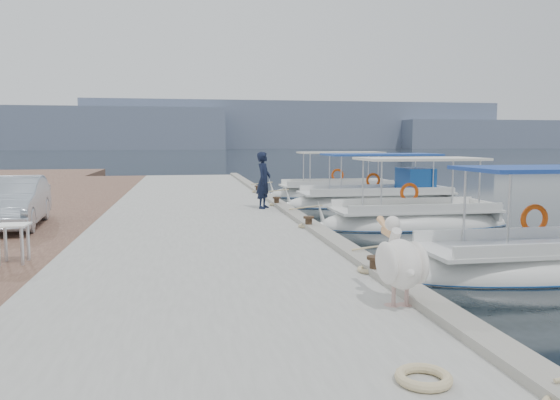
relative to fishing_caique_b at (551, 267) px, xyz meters
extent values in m
plane|color=black|center=(-4.03, 2.05, -0.12)|extent=(400.00, 400.00, 0.00)
cube|color=#989893|center=(-7.03, 7.05, 0.13)|extent=(6.00, 40.00, 0.50)
cube|color=gray|center=(-4.25, 7.05, 0.44)|extent=(0.44, 40.00, 0.12)
cube|color=brown|center=(-12.03, 7.05, 0.13)|extent=(4.00, 40.00, 0.50)
cube|color=slate|center=(-64.03, 192.05, 6.88)|extent=(140.00, 40.00, 14.00)
cube|color=slate|center=(35.97, 212.05, 8.88)|extent=(160.00, 40.00, 18.00)
cube|color=slate|center=(135.97, 202.05, 5.38)|extent=(120.00, 40.00, 11.00)
ellipsoid|color=silver|center=(-0.01, 0.00, -0.07)|extent=(6.86, 2.20, 1.30)
ellipsoid|color=navy|center=(-0.01, 0.00, -0.09)|extent=(6.89, 2.24, 0.22)
cube|color=silver|center=(-0.01, 0.00, 0.43)|extent=(5.62, 1.89, 0.08)
cylinder|color=silver|center=(-1.55, -0.83, 1.23)|extent=(0.05, 0.05, 1.60)
torus|color=#DA4A0B|center=(0.29, 1.04, 0.88)|extent=(0.68, 0.12, 0.68)
ellipsoid|color=silver|center=(-0.21, 6.47, -0.07)|extent=(6.44, 2.31, 1.30)
ellipsoid|color=navy|center=(-0.21, 6.47, -0.09)|extent=(6.47, 2.36, 0.22)
cube|color=silver|center=(-0.21, 6.47, 0.43)|extent=(5.28, 1.99, 0.08)
cube|color=silver|center=(-0.05, 6.47, 2.07)|extent=(3.86, 2.12, 0.08)
cylinder|color=silver|center=(-1.66, 5.60, 1.23)|extent=(0.05, 0.05, 1.60)
torus|color=#DA4A0B|center=(0.09, 7.57, 0.88)|extent=(0.68, 0.12, 0.68)
ellipsoid|color=silver|center=(0.57, 12.30, -0.07)|extent=(8.01, 2.43, 1.30)
ellipsoid|color=navy|center=(0.57, 12.30, -0.09)|extent=(8.05, 2.48, 0.22)
cube|color=silver|center=(0.57, 12.30, 0.43)|extent=(6.57, 2.09, 0.08)
cube|color=#2046A1|center=(0.77, 12.30, 2.07)|extent=(4.81, 2.24, 0.08)
cylinder|color=silver|center=(-1.23, 11.39, 1.23)|extent=(0.05, 0.05, 1.60)
torus|color=#DA4A0B|center=(0.87, 13.46, 0.88)|extent=(0.68, 0.12, 0.68)
cube|color=navy|center=(2.38, 12.30, 0.98)|extent=(1.20, 1.70, 1.00)
ellipsoid|color=silver|center=(0.04, 16.48, -0.07)|extent=(6.94, 1.98, 1.30)
ellipsoid|color=navy|center=(0.04, 16.48, -0.09)|extent=(6.98, 2.02, 0.22)
cube|color=silver|center=(0.04, 16.48, 0.43)|extent=(5.69, 1.71, 0.08)
cube|color=beige|center=(0.21, 16.48, 2.07)|extent=(4.16, 1.83, 0.08)
cylinder|color=silver|center=(-1.52, 15.74, 1.23)|extent=(0.05, 0.05, 1.60)
torus|color=#DA4A0B|center=(0.34, 17.43, 0.88)|extent=(0.68, 0.12, 0.68)
cylinder|color=black|center=(-4.38, -1.45, 0.53)|extent=(0.18, 0.18, 0.30)
cylinder|color=black|center=(-4.38, -1.45, 0.68)|extent=(0.28, 0.28, 0.05)
cylinder|color=black|center=(-4.38, 3.55, 0.53)|extent=(0.18, 0.18, 0.30)
cylinder|color=black|center=(-4.38, 3.55, 0.68)|extent=(0.28, 0.28, 0.05)
cylinder|color=black|center=(-4.38, 8.55, 0.53)|extent=(0.18, 0.18, 0.30)
cylinder|color=black|center=(-4.38, 8.55, 0.68)|extent=(0.28, 0.28, 0.05)
cylinder|color=black|center=(-4.38, 13.55, 0.53)|extent=(0.18, 0.18, 0.30)
cylinder|color=black|center=(-4.38, 13.55, 0.68)|extent=(0.28, 0.28, 0.05)
cylinder|color=tan|center=(-4.72, -3.14, 0.56)|extent=(0.06, 0.06, 0.36)
cylinder|color=tan|center=(-4.54, -3.16, 0.56)|extent=(0.06, 0.06, 0.36)
ellipsoid|color=silver|center=(-4.63, -3.15, 0.96)|extent=(0.59, 0.90, 0.68)
cylinder|color=silver|center=(-4.61, -2.84, 1.25)|extent=(0.17, 0.32, 0.36)
sphere|color=silver|center=(-4.60, -2.74, 1.46)|extent=(0.22, 0.22, 0.22)
cone|color=#EAA566|center=(-4.57, -2.40, 1.35)|extent=(0.16, 0.67, 0.26)
imported|color=black|center=(-4.91, 8.05, 1.33)|extent=(0.72, 0.82, 1.90)
imported|color=#B1BDCB|center=(-12.00, 5.18, 1.04)|extent=(1.80, 4.16, 1.33)
cylinder|color=silver|center=(-10.46, 0.39, 0.73)|extent=(0.06, 0.06, 0.70)
cylinder|color=silver|center=(-10.86, 0.79, 0.73)|extent=(0.06, 0.06, 0.70)
cylinder|color=silver|center=(-10.46, 0.79, 0.73)|extent=(0.06, 0.06, 0.70)
cube|color=white|center=(-10.66, 0.59, 1.09)|extent=(0.55, 0.55, 0.03)
torus|color=#C6B284|center=(-5.34, -5.46, 0.43)|extent=(0.54, 0.54, 0.10)
camera|label=1|loc=(-7.51, -10.04, 2.62)|focal=35.00mm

